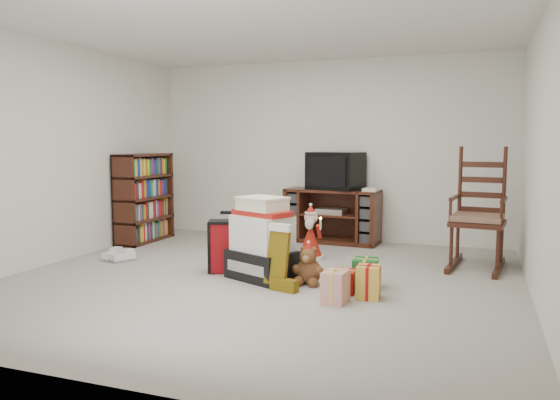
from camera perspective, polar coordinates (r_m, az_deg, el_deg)
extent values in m
cube|color=#A39E95|center=(5.51, -2.11, -8.40)|extent=(5.00, 5.00, 0.01)
cube|color=silver|center=(5.45, -2.22, 18.01)|extent=(5.00, 5.00, 0.01)
cube|color=white|center=(7.71, 4.93, 5.16)|extent=(5.00, 0.01, 2.50)
cube|color=white|center=(3.17, -19.61, 3.47)|extent=(5.00, 0.01, 2.50)
cube|color=white|center=(6.70, -22.44, 4.58)|extent=(0.01, 5.00, 2.50)
cube|color=white|center=(4.96, 25.71, 4.05)|extent=(0.01, 5.00, 2.50)
cube|color=#422013|center=(7.49, 5.46, -1.67)|extent=(1.31, 0.54, 0.73)
cube|color=silver|center=(7.45, 5.41, -1.17)|extent=(0.40, 0.30, 0.07)
cube|color=#3E1911|center=(7.74, -14.00, 0.22)|extent=(0.33, 0.99, 1.21)
cube|color=#3E1911|center=(6.29, 19.94, -2.29)|extent=(0.61, 0.59, 0.05)
cube|color=#976952|center=(6.28, 19.96, -1.71)|extent=(0.56, 0.54, 0.06)
cube|color=#3E1911|center=(6.48, 20.10, 2.00)|extent=(0.47, 0.12, 0.85)
cube|color=#3E1911|center=(6.37, 19.79, -6.44)|extent=(0.65, 0.97, 0.06)
cube|color=black|center=(5.53, -1.85, -6.74)|extent=(0.78, 0.69, 0.29)
cube|color=white|center=(5.47, -1.86, -3.46)|extent=(0.66, 0.60, 0.35)
cube|color=#A61913|center=(5.44, -1.87, -1.35)|extent=(0.66, 0.52, 0.05)
cube|color=beige|center=(5.43, -1.87, -0.48)|extent=(0.53, 0.48, 0.11)
cube|color=maroon|center=(5.80, -5.23, -4.83)|extent=(0.47, 0.36, 0.56)
cube|color=black|center=(5.83, -4.84, -1.28)|extent=(0.22, 0.11, 0.03)
ellipsoid|color=brown|center=(5.34, 3.04, -7.46)|extent=(0.25, 0.21, 0.26)
sphere|color=brown|center=(5.28, 2.95, -5.91)|extent=(0.16, 0.16, 0.16)
cone|color=#AA1F12|center=(6.45, 3.20, -4.29)|extent=(0.30, 0.30, 0.42)
sphere|color=beige|center=(6.40, 3.22, -1.96)|extent=(0.14, 0.14, 0.14)
cone|color=#AA1F12|center=(6.39, 3.22, -0.97)|extent=(0.13, 0.13, 0.11)
cylinder|color=silver|center=(6.26, 4.25, -2.55)|extent=(0.02, 0.02, 0.13)
cone|color=#AA1F12|center=(6.28, -2.35, -4.67)|extent=(0.28, 0.28, 0.40)
sphere|color=beige|center=(6.24, -2.36, -2.42)|extent=(0.14, 0.14, 0.14)
cone|color=#AA1F12|center=(6.23, -2.37, -1.46)|extent=(0.12, 0.12, 0.10)
cylinder|color=silver|center=(6.09, -1.50, -3.00)|extent=(0.02, 0.02, 0.12)
cube|color=silver|center=(6.68, -17.18, -5.61)|extent=(0.13, 0.28, 0.10)
cube|color=silver|center=(6.58, -15.94, -5.76)|extent=(0.23, 0.30, 0.10)
cube|color=#A61913|center=(5.10, 6.66, -8.21)|extent=(0.24, 0.24, 0.24)
cube|color=#186027|center=(5.28, 9.19, -7.75)|extent=(0.24, 0.24, 0.24)
cube|color=gold|center=(4.92, 8.90, -8.76)|extent=(0.24, 0.24, 0.24)
cube|color=white|center=(4.81, 5.23, -9.07)|extent=(0.24, 0.24, 0.24)
cube|color=black|center=(7.44, 5.84, 3.06)|extent=(0.79, 0.65, 0.50)
cube|color=black|center=(7.21, 5.35, 2.96)|extent=(0.57, 0.17, 0.40)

